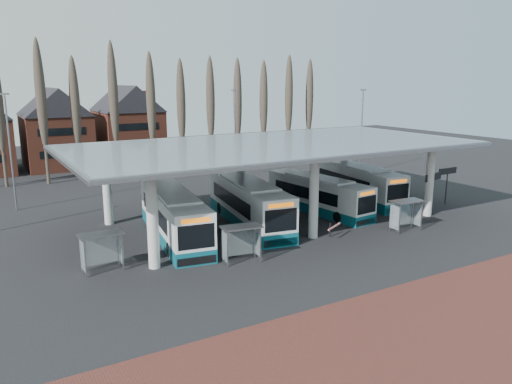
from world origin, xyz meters
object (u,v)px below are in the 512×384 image
bus_0 (174,216)px  bus_2 (318,195)px  shelter_0 (101,243)px  shelter_2 (405,208)px  shelter_1 (241,235)px  bus_3 (355,183)px  bus_1 (248,203)px

bus_0 → bus_2: bus_0 is taller
shelter_0 → shelter_2: size_ratio=0.99×
bus_2 → shelter_1: bus_2 is taller
bus_2 → bus_3: bearing=11.5°
shelter_1 → bus_0: bearing=114.3°
bus_0 → shelter_1: (1.86, -6.76, 0.09)m
bus_0 → shelter_2: (15.90, -7.11, 0.10)m
bus_1 → shelter_1: 8.58m
bus_1 → bus_2: bearing=11.4°
bus_1 → shelter_1: bus_1 is taller
bus_0 → shelter_1: bus_0 is taller
shelter_0 → shelter_2: (22.02, -3.18, -0.01)m
bus_0 → bus_2: (13.56, 0.80, -0.17)m
shelter_2 → bus_3: bearing=74.1°
shelter_0 → shelter_2: 22.25m
bus_3 → bus_2: bearing=-157.2°
bus_3 → shelter_0: bearing=-160.2°
bus_1 → bus_3: size_ratio=1.05×
bus_0 → bus_3: (19.41, 2.64, -0.03)m
bus_2 → shelter_0: bus_2 is taller
bus_0 → shelter_2: bus_0 is taller
bus_0 → shelter_1: size_ratio=4.67×
bus_0 → bus_2: bearing=11.7°
bus_3 → shelter_0: size_ratio=4.76×
shelter_0 → bus_2: bearing=11.9°
bus_0 → bus_1: bearing=12.6°
shelter_0 → shelter_2: shelter_0 is taller
shelter_0 → shelter_1: bearing=-21.1°
bus_1 → bus_2: (7.11, 0.31, -0.20)m
bus_2 → shelter_1: bearing=-153.2°
bus_0 → bus_3: bus_0 is taller
bus_0 → shelter_2: bearing=-15.7°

